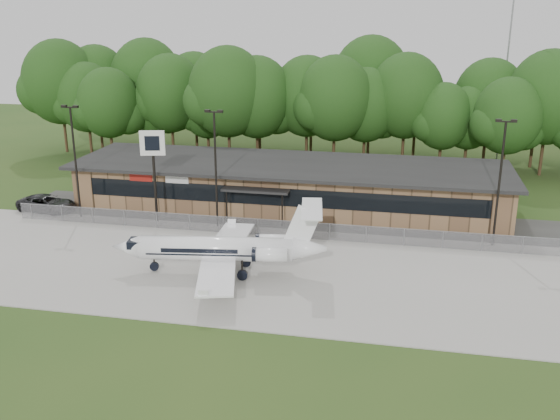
% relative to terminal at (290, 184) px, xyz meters
% --- Properties ---
extents(ground, '(160.00, 160.00, 0.00)m').
position_rel_terminal_xyz_m(ground, '(0.00, -23.94, -2.18)').
color(ground, '#28491A').
rests_on(ground, ground).
extents(apron, '(64.00, 18.00, 0.08)m').
position_rel_terminal_xyz_m(apron, '(0.00, -15.94, -2.14)').
color(apron, '#9E9B93').
rests_on(apron, ground).
extents(parking_lot, '(50.00, 9.00, 0.06)m').
position_rel_terminal_xyz_m(parking_lot, '(0.00, -4.44, -2.15)').
color(parking_lot, '#383835').
rests_on(parking_lot, ground).
extents(terminal, '(41.00, 11.65, 4.30)m').
position_rel_terminal_xyz_m(terminal, '(0.00, 0.00, 0.00)').
color(terminal, '#916D48').
rests_on(terminal, ground).
extents(fence, '(46.00, 0.04, 1.52)m').
position_rel_terminal_xyz_m(fence, '(0.00, -8.94, -1.40)').
color(fence, gray).
rests_on(fence, ground).
extents(treeline, '(72.00, 12.00, 15.00)m').
position_rel_terminal_xyz_m(treeline, '(0.00, 18.06, 5.32)').
color(treeline, '#143711').
rests_on(treeline, ground).
extents(radio_mast, '(0.20, 0.20, 25.00)m').
position_rel_terminal_xyz_m(radio_mast, '(22.00, 24.06, 10.32)').
color(radio_mast, gray).
rests_on(radio_mast, ground).
extents(light_pole_left, '(1.55, 0.30, 10.23)m').
position_rel_terminal_xyz_m(light_pole_left, '(-18.00, -7.44, 3.80)').
color(light_pole_left, black).
rests_on(light_pole_left, ground).
extents(light_pole_mid, '(1.55, 0.30, 10.23)m').
position_rel_terminal_xyz_m(light_pole_mid, '(-5.00, -7.44, 3.80)').
color(light_pole_mid, black).
rests_on(light_pole_mid, ground).
extents(light_pole_right, '(1.55, 0.30, 10.23)m').
position_rel_terminal_xyz_m(light_pole_right, '(18.00, -7.44, 3.80)').
color(light_pole_right, black).
rests_on(light_pole_right, ground).
extents(business_jet, '(15.49, 13.87, 5.21)m').
position_rel_terminal_xyz_m(business_jet, '(-1.47, -17.09, -0.31)').
color(business_jet, white).
rests_on(business_jet, ground).
extents(suv, '(5.82, 3.19, 1.55)m').
position_rel_terminal_xyz_m(suv, '(-22.00, -6.39, -1.40)').
color(suv, '#272729').
rests_on(suv, ground).
extents(pole_sign, '(2.15, 0.75, 8.23)m').
position_rel_terminal_xyz_m(pole_sign, '(-10.72, -7.14, 4.12)').
color(pole_sign, black).
rests_on(pole_sign, ground).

